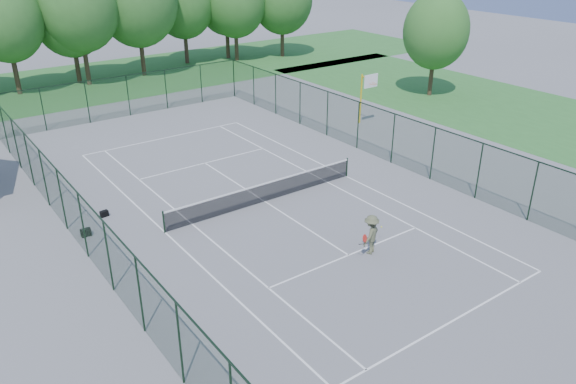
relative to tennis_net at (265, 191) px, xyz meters
The scene contains 12 objects.
ground 0.58m from the tennis_net, ahead, with size 140.00×140.00×0.00m, color gray.
grass_far 30.01m from the tennis_net, 90.00° to the left, with size 80.00×16.00×0.01m, color #357A33.
grass_side 24.34m from the tennis_net, ahead, with size 14.00×40.00×0.01m, color #357A33.
court_lines 0.57m from the tennis_net, ahead, with size 11.05×23.85×0.01m.
tennis_net is the anchor object (origin of this frame).
fence_enclosure 0.98m from the tennis_net, ahead, with size 18.05×36.05×3.02m.
tree_line_far 30.48m from the tennis_net, 90.00° to the left, with size 39.40×6.40×9.70m.
basketball_goal 14.23m from the tennis_net, 26.22° to the left, with size 1.20×1.43×3.65m.
tree_side 24.48m from the tennis_net, 21.43° to the left, with size 5.23×5.23×8.28m.
sports_bag_a 8.70m from the tennis_net, 167.99° to the left, with size 0.44×0.26×0.35m, color black.
sports_bag_b 7.87m from the tennis_net, 156.01° to the left, with size 0.37×0.23×0.29m, color black.
tennis_player 6.82m from the tennis_net, 82.51° to the right, with size 1.93×1.03×1.76m.
Camera 1 is at (-14.07, -21.44, 12.57)m, focal length 35.00 mm.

